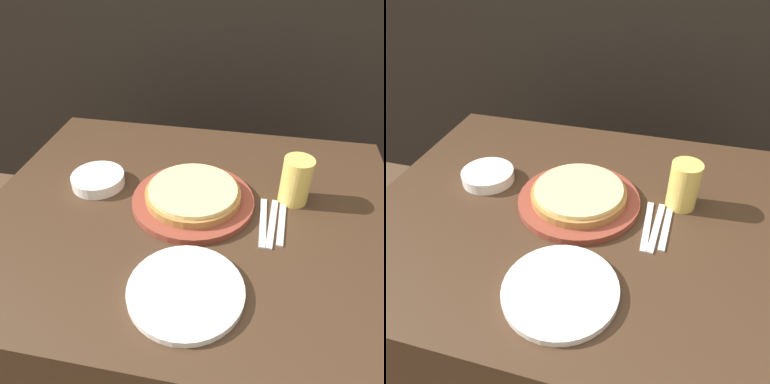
# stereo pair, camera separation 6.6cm
# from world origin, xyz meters

# --- Properties ---
(ground_plane) EXTENTS (12.00, 12.00, 0.00)m
(ground_plane) POSITION_xyz_m (0.00, 0.00, 0.00)
(ground_plane) COLOR brown
(dining_table) EXTENTS (1.20, 0.99, 0.77)m
(dining_table) POSITION_xyz_m (0.00, 0.00, 0.39)
(dining_table) COLOR #3D2819
(dining_table) RESTS_ON ground_plane
(pizza_on_board) EXTENTS (0.36, 0.36, 0.06)m
(pizza_on_board) POSITION_xyz_m (-0.00, 0.03, 0.80)
(pizza_on_board) COLOR brown
(pizza_on_board) RESTS_ON dining_table
(beer_glass) EXTENTS (0.09, 0.09, 0.14)m
(beer_glass) POSITION_xyz_m (0.29, 0.10, 0.85)
(beer_glass) COLOR #E5C65B
(beer_glass) RESTS_ON dining_table
(dinner_plate) EXTENTS (0.27, 0.27, 0.02)m
(dinner_plate) POSITION_xyz_m (0.04, -0.29, 0.78)
(dinner_plate) COLOR white
(dinner_plate) RESTS_ON dining_table
(side_bowl) EXTENTS (0.16, 0.16, 0.04)m
(side_bowl) POSITION_xyz_m (-0.31, 0.07, 0.79)
(side_bowl) COLOR white
(side_bowl) RESTS_ON dining_table
(fork) EXTENTS (0.02, 0.20, 0.00)m
(fork) POSITION_xyz_m (0.21, -0.02, 0.78)
(fork) COLOR silver
(fork) RESTS_ON dining_table
(dinner_knife) EXTENTS (0.03, 0.20, 0.00)m
(dinner_knife) POSITION_xyz_m (0.23, -0.02, 0.78)
(dinner_knife) COLOR silver
(dinner_knife) RESTS_ON dining_table
(spoon) EXTENTS (0.03, 0.17, 0.00)m
(spoon) POSITION_xyz_m (0.26, -0.02, 0.78)
(spoon) COLOR silver
(spoon) RESTS_ON dining_table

